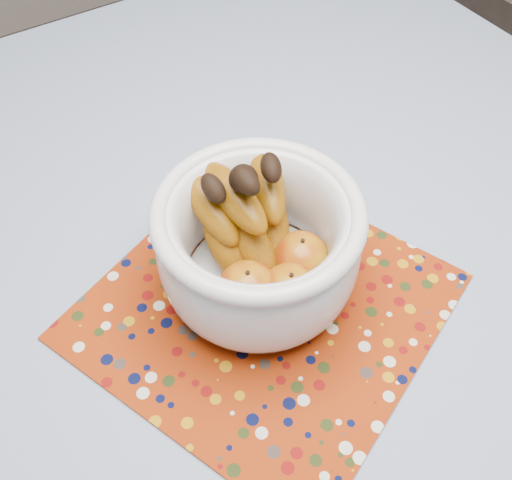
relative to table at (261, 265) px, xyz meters
The scene contains 4 objects.
table is the anchor object (origin of this frame).
tablecloth 0.08m from the table, ahead, with size 1.32×1.32×0.01m, color slate.
placemat 0.16m from the table, 121.79° to the right, with size 0.39×0.39×0.00m, color maroon.
fruit_bowl 0.20m from the table, 126.15° to the right, with size 0.24×0.24×0.19m.
Camera 1 is at (-0.30, -0.45, 1.39)m, focal length 42.00 mm.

